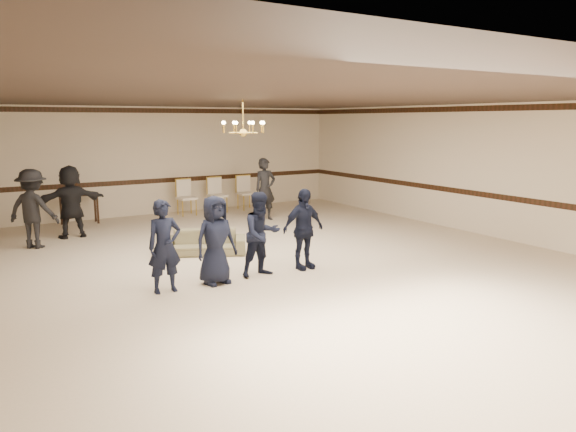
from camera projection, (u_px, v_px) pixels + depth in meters
name	position (u px, v px, depth m)	size (l,w,h in m)	color
room	(268.00, 185.00, 9.99)	(12.01, 14.01, 3.21)	beige
chair_rail	(155.00, 181.00, 15.97)	(12.00, 0.02, 0.14)	black
crown_molding	(152.00, 110.00, 15.60)	(12.00, 0.02, 0.14)	black
chandelier	(243.00, 116.00, 10.60)	(0.94, 0.94, 0.89)	gold
boy_a	(164.00, 246.00, 8.67)	(0.56, 0.37, 1.54)	black
boy_b	(215.00, 240.00, 9.13)	(0.75, 0.49, 1.54)	black
boy_c	(261.00, 234.00, 9.59)	(0.75, 0.58, 1.54)	black
boy_d	(303.00, 229.00, 10.05)	(0.90, 0.38, 1.54)	black
settee	(204.00, 242.00, 11.26)	(1.73, 0.68, 0.50)	#6C6748
adult_left	(33.00, 209.00, 11.69)	(1.13, 0.65, 1.76)	black
adult_mid	(71.00, 202.00, 12.74)	(1.63, 0.52, 1.76)	black
adult_right	(265.00, 189.00, 15.01)	(0.64, 0.42, 1.76)	black
banquet_chair_left	(187.00, 198.00, 15.81)	(0.51, 0.51, 1.05)	silver
banquet_chair_mid	(218.00, 195.00, 16.32)	(0.51, 0.51, 1.05)	silver
banquet_chair_right	(247.00, 193.00, 16.84)	(0.51, 0.51, 1.05)	silver
console_table	(79.00, 209.00, 14.47)	(1.00, 0.42, 0.84)	black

